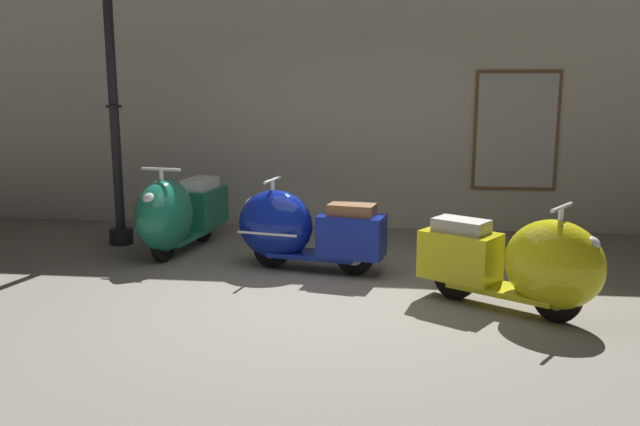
% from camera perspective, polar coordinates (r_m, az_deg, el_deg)
% --- Properties ---
extents(ground_plane, '(60.00, 60.00, 0.00)m').
position_cam_1_polar(ground_plane, '(5.88, -0.61, -7.83)').
color(ground_plane, slate).
extents(showroom_back_wall, '(18.00, 0.24, 3.49)m').
position_cam_1_polar(showroom_back_wall, '(8.85, 2.30, 10.05)').
color(showroom_back_wall, '#ADA89E').
rests_on(showroom_back_wall, ground).
extents(scooter_0, '(0.73, 1.73, 1.02)m').
position_cam_1_polar(scooter_0, '(7.61, -12.22, -0.06)').
color(scooter_0, black).
rests_on(scooter_0, ground).
extents(scooter_1, '(1.60, 0.72, 0.94)m').
position_cam_1_polar(scooter_1, '(6.83, -1.88, -1.39)').
color(scooter_1, black).
rests_on(scooter_1, ground).
extents(scooter_2, '(1.57, 1.21, 0.96)m').
position_cam_1_polar(scooter_2, '(5.77, 17.08, -4.15)').
color(scooter_2, black).
rests_on(scooter_2, ground).
extents(lamppost, '(0.29, 0.29, 3.12)m').
position_cam_1_polar(lamppost, '(8.16, -17.36, 9.43)').
color(lamppost, black).
rests_on(lamppost, ground).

